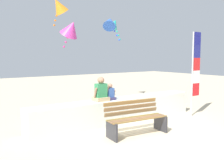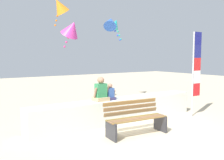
% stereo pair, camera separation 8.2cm
% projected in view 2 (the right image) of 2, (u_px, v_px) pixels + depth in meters
% --- Properties ---
extents(ground_plane, '(40.00, 40.00, 0.00)m').
position_uv_depth(ground_plane, '(149.00, 133.00, 6.73)').
color(ground_plane, beige).
extents(seawall_ledge, '(5.83, 0.60, 0.75)m').
position_uv_depth(seawall_ledge, '(119.00, 110.00, 7.84)').
color(seawall_ledge, silver).
rests_on(seawall_ledge, ground).
extents(park_bench, '(1.73, 0.78, 0.88)m').
position_uv_depth(park_bench, '(135.00, 119.00, 6.62)').
color(park_bench, olive).
rests_on(park_bench, ground).
extents(person_adult, '(0.47, 0.35, 0.72)m').
position_uv_depth(person_adult, '(101.00, 92.00, 7.36)').
color(person_adult, tan).
rests_on(person_adult, seawall_ledge).
extents(person_child, '(0.33, 0.24, 0.51)m').
position_uv_depth(person_child, '(110.00, 93.00, 7.56)').
color(person_child, '#343054').
rests_on(person_child, seawall_ledge).
extents(flag_banner, '(0.43, 0.05, 2.90)m').
position_uv_depth(flag_banner, '(196.00, 68.00, 8.56)').
color(flag_banner, '#B7B7BC').
rests_on(flag_banner, ground).
extents(kite_magenta, '(0.99, 1.10, 1.19)m').
position_uv_depth(kite_magenta, '(72.00, 29.00, 9.83)').
color(kite_magenta, '#DB3D9E').
extents(kite_blue, '(0.89, 0.93, 1.14)m').
position_uv_depth(kite_blue, '(110.00, 22.00, 10.29)').
color(kite_blue, blue).
extents(kite_orange, '(0.84, 0.76, 1.15)m').
position_uv_depth(kite_orange, '(60.00, 6.00, 9.90)').
color(kite_orange, orange).
extents(kite_teal, '(0.63, 0.69, 1.05)m').
position_uv_depth(kite_teal, '(115.00, 24.00, 11.43)').
color(kite_teal, teal).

